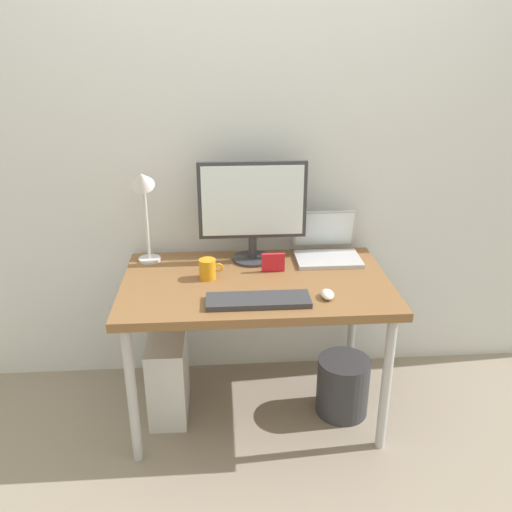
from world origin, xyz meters
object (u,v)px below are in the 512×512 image
photo_frame (273,262)px  monitor (252,206)px  mouse (327,294)px  desk (256,293)px  laptop (326,246)px  keyboard (258,300)px  desk_lamp (143,194)px  wastebasket (343,386)px  coffee_mug (208,269)px  computer_tower (168,375)px

photo_frame → monitor: bearing=121.7°
photo_frame → mouse: bearing=-55.2°
desk → laptop: 0.47m
monitor → keyboard: size_ratio=1.19×
keyboard → desk_lamp: bearing=137.4°
desk → mouse: bearing=-34.8°
desk_lamp → photo_frame: 0.69m
desk → monitor: bearing=90.6°
laptop → wastebasket: size_ratio=1.07×
coffee_mug → computer_tower: (-0.21, -0.01, -0.56)m
keyboard → computer_tower: size_ratio=1.05×
monitor → laptop: size_ratio=1.64×
desk_lamp → coffee_mug: (0.29, -0.20, -0.30)m
desk → laptop: (0.38, 0.26, 0.12)m
monitor → desk_lamp: 0.52m
laptop → wastebasket: (0.06, -0.30, -0.63)m
desk → coffee_mug: 0.25m
desk_lamp → photo_frame: (0.60, -0.15, -0.30)m
desk_lamp → computer_tower: bearing=-69.4°
desk_lamp → photo_frame: size_ratio=4.46×
laptop → computer_tower: 1.02m
desk → photo_frame: (0.09, 0.09, 0.11)m
laptop → coffee_mug: 0.64m
desk → wastebasket: size_ratio=4.10×
wastebasket → desk: bearing=174.0°
photo_frame → wastebasket: 0.73m
desk → coffee_mug: coffee_mug is taller
laptop → wastebasket: bearing=-79.4°
laptop → mouse: bearing=-100.2°
mouse → computer_tower: mouse is taller
coffee_mug → computer_tower: size_ratio=0.27×
laptop → keyboard: laptop is taller
laptop → desk: bearing=-145.8°
coffee_mug → monitor: bearing=42.8°
laptop → photo_frame: laptop is taller
desk → keyboard: (-0.01, -0.23, 0.08)m
desk → laptop: bearing=34.2°
desk → monitor: monitor is taller
desk_lamp → desk: bearing=-24.8°
computer_tower → laptop: bearing=15.8°
coffee_mug → photo_frame: size_ratio=1.03×
monitor → wastebasket: size_ratio=1.75×
keyboard → coffee_mug: 0.34m
laptop → computer_tower: bearing=-164.2°
desk → coffee_mug: bearing=171.1°
photo_frame → laptop: bearing=29.8°
desk → computer_tower: size_ratio=2.93×
desk → mouse: mouse is taller
desk_lamp → keyboard: bearing=-42.6°
desk → coffee_mug: size_ratio=10.83×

